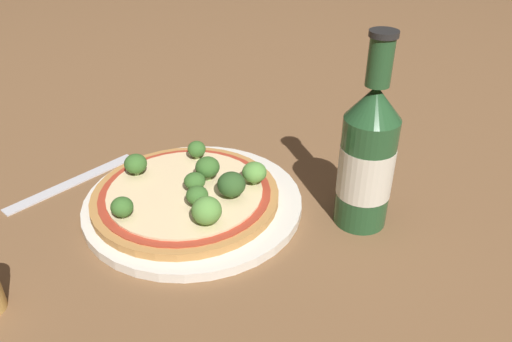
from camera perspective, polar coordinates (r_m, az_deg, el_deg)
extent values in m
plane|color=brown|center=(0.66, -6.10, -2.62)|extent=(3.00, 3.00, 0.00)
cylinder|color=silver|center=(0.64, -7.16, -3.60)|extent=(0.27, 0.27, 0.01)
cylinder|color=#B77F42|center=(0.63, -7.70, -2.96)|extent=(0.23, 0.23, 0.01)
cylinder|color=#A83823|center=(0.62, -7.73, -2.52)|extent=(0.21, 0.21, 0.00)
cylinder|color=beige|center=(0.62, -7.74, -2.43)|extent=(0.19, 0.19, 0.00)
cylinder|color=#89A866|center=(0.62, -6.96, -1.89)|extent=(0.01, 0.01, 0.01)
ellipsoid|color=#386628|center=(0.61, -7.01, -1.13)|extent=(0.03, 0.03, 0.02)
cylinder|color=#89A866|center=(0.63, -0.19, -1.07)|extent=(0.01, 0.01, 0.01)
ellipsoid|color=#568E3D|center=(0.62, -0.19, -0.14)|extent=(0.03, 0.03, 0.03)
cylinder|color=#89A866|center=(0.66, -13.48, -0.04)|extent=(0.01, 0.01, 0.01)
ellipsoid|color=#386628|center=(0.66, -13.60, 0.82)|extent=(0.03, 0.03, 0.02)
cylinder|color=#89A866|center=(0.57, -5.60, -5.57)|extent=(0.01, 0.01, 0.01)
ellipsoid|color=#568E3D|center=(0.56, -5.66, -4.51)|extent=(0.03, 0.03, 0.03)
cylinder|color=#89A866|center=(0.64, -5.29, -0.37)|extent=(0.01, 0.01, 0.01)
ellipsoid|color=#386628|center=(0.63, -5.35, 0.62)|extent=(0.03, 0.03, 0.03)
cylinder|color=#89A866|center=(0.69, -6.75, 1.76)|extent=(0.01, 0.01, 0.01)
ellipsoid|color=#386628|center=(0.68, -6.80, 2.51)|extent=(0.02, 0.02, 0.02)
cylinder|color=#89A866|center=(0.59, -6.68, -3.62)|extent=(0.01, 0.01, 0.01)
ellipsoid|color=#386628|center=(0.59, -6.74, -2.76)|extent=(0.03, 0.03, 0.02)
cylinder|color=#89A866|center=(0.59, -14.94, -4.76)|extent=(0.01, 0.01, 0.01)
ellipsoid|color=#386628|center=(0.59, -15.07, -3.98)|extent=(0.03, 0.03, 0.02)
cylinder|color=#89A866|center=(0.60, -2.80, -2.57)|extent=(0.01, 0.01, 0.01)
ellipsoid|color=#2D5123|center=(0.60, -2.83, -1.52)|extent=(0.03, 0.03, 0.03)
cylinder|color=#234C28|center=(0.59, 12.38, -0.12)|extent=(0.06, 0.06, 0.14)
cylinder|color=beige|center=(0.59, 12.41, 0.10)|extent=(0.06, 0.06, 0.06)
cone|color=#234C28|center=(0.55, 13.42, 7.66)|extent=(0.06, 0.06, 0.04)
cylinder|color=#234C28|center=(0.53, 14.02, 12.04)|extent=(0.03, 0.03, 0.05)
cylinder|color=black|center=(0.52, 14.43, 14.98)|extent=(0.03, 0.03, 0.01)
cube|color=silver|center=(0.72, -20.22, -1.17)|extent=(0.05, 0.19, 0.00)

